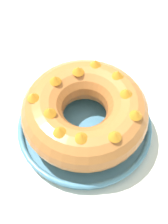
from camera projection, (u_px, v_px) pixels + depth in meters
name	position (u px, v px, depth m)	size (l,w,h in m)	color
ground_plane	(79.00, 220.00, 1.33)	(8.00, 8.00, 0.00)	brown
dining_table	(75.00, 144.00, 0.79)	(1.42, 1.10, 0.75)	silver
serving_dish	(84.00, 127.00, 0.70)	(0.30, 0.30, 0.03)	#518EB2
bundt_cake	(84.00, 112.00, 0.66)	(0.27, 0.27, 0.10)	#C67538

